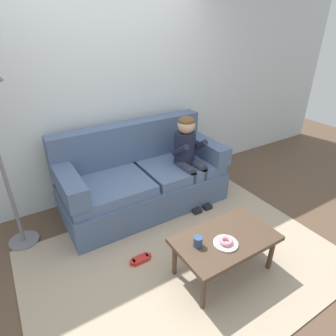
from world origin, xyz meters
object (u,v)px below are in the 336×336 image
at_px(mug, 198,241).
at_px(coffee_table, 225,241).
at_px(couch, 142,179).
at_px(toy_controller, 141,260).
at_px(person_child, 188,152).
at_px(donut, 226,241).

bearing_deg(mug, coffee_table, -10.08).
bearing_deg(couch, coffee_table, -85.25).
relative_size(mug, toy_controller, 0.40).
distance_m(person_child, donut, 1.34).
distance_m(couch, toy_controller, 1.05).
height_order(coffee_table, mug, mug).
relative_size(couch, person_child, 1.76).
height_order(person_child, mug, person_child).
height_order(couch, mug, couch).
height_order(donut, toy_controller, donut).
bearing_deg(person_child, donut, -111.07).
distance_m(couch, donut, 1.45).
relative_size(couch, coffee_table, 2.15).
bearing_deg(donut, coffee_table, 48.22).
bearing_deg(coffee_table, couch, 94.75).
xyz_separation_m(coffee_table, mug, (-0.27, 0.05, 0.09)).
bearing_deg(toy_controller, donut, -58.18).
xyz_separation_m(couch, person_child, (0.53, -0.21, 0.32)).
xyz_separation_m(couch, donut, (0.06, -1.44, 0.08)).
bearing_deg(donut, toy_controller, 133.70).
bearing_deg(mug, person_child, 58.54).
xyz_separation_m(coffee_table, donut, (-0.06, -0.06, 0.08)).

